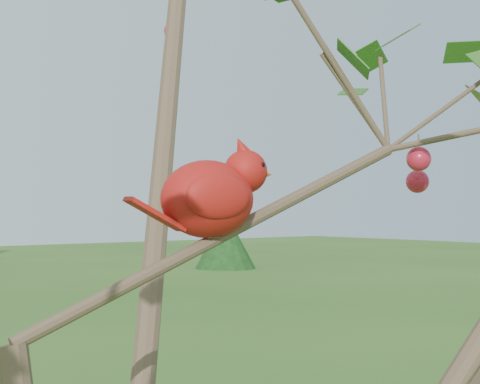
% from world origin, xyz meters
% --- Properties ---
extents(crabapple_tree, '(2.35, 2.05, 2.95)m').
position_xyz_m(crabapple_tree, '(0.03, -0.02, 2.12)').
color(crabapple_tree, '#453325').
rests_on(crabapple_tree, ground).
extents(cardinal, '(0.22, 0.12, 0.15)m').
position_xyz_m(cardinal, '(0.22, 0.08, 2.12)').
color(cardinal, '#B41E0F').
rests_on(cardinal, ground).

